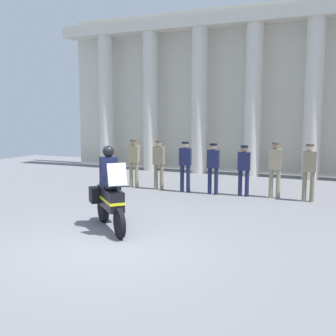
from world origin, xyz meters
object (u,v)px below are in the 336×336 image
officer_in_row_2 (185,162)px  officer_in_row_3 (213,164)px  officer_in_row_6 (309,168)px  officer_in_row_4 (244,166)px  officer_in_row_5 (275,165)px  motorcycle_with_rider (109,194)px  officer_in_row_0 (134,159)px  briefcase_on_ground (122,181)px  officer_in_row_1 (159,161)px

officer_in_row_2 → officer_in_row_3: 0.97m
officer_in_row_2 → officer_in_row_6: 3.92m
officer_in_row_3 → officer_in_row_2: bearing=-3.8°
officer_in_row_6 → officer_in_row_4: bearing=-6.3°
officer_in_row_2 → officer_in_row_6: (3.92, 0.02, 0.02)m
officer_in_row_5 → motorcycle_with_rider: size_ratio=0.93×
motorcycle_with_rider → officer_in_row_0: bearing=156.1°
officer_in_row_5 → motorcycle_with_rider: (-3.01, -4.90, -0.25)m
officer_in_row_5 → briefcase_on_ground: 5.49m
officer_in_row_2 → briefcase_on_ground: (-2.51, 0.18, -0.83)m
officer_in_row_3 → motorcycle_with_rider: bearing=73.2°
officer_in_row_0 → motorcycle_with_rider: bearing=107.2°
officer_in_row_4 → officer_in_row_5: (0.96, 0.08, 0.08)m
officer_in_row_3 → officer_in_row_5: 1.95m
officer_in_row_4 → officer_in_row_6: 1.96m
officer_in_row_4 → officer_in_row_1: bearing=-4.1°
officer_in_row_1 → officer_in_row_2: (1.01, -0.09, -0.01)m
briefcase_on_ground → officer_in_row_1: bearing=-3.3°
officer_in_row_0 → officer_in_row_4: officer_in_row_0 is taller
officer_in_row_1 → officer_in_row_5: size_ratio=0.97×
officer_in_row_0 → motorcycle_with_rider: motorcycle_with_rider is taller
officer_in_row_2 → officer_in_row_3: officer_in_row_2 is taller
officer_in_row_3 → officer_in_row_4: bearing=-178.9°
officer_in_row_0 → officer_in_row_6: size_ratio=0.99×
officer_in_row_4 → officer_in_row_3: bearing=1.1°
officer_in_row_0 → officer_in_row_3: bearing=173.2°
officer_in_row_1 → officer_in_row_2: bearing=170.5°
officer_in_row_0 → officer_in_row_3: size_ratio=1.03×
officer_in_row_5 → motorcycle_with_rider: motorcycle_with_rider is taller
officer_in_row_1 → motorcycle_with_rider: bearing=96.6°
officer_in_row_2 → officer_in_row_3: size_ratio=1.02×
officer_in_row_2 → motorcycle_with_rider: (-0.10, -4.73, -0.21)m
officer_in_row_1 → officer_in_row_6: bearing=175.0°
officer_in_row_6 → officer_in_row_3: bearing=-3.8°
officer_in_row_6 → officer_in_row_1: bearing=-5.0°
motorcycle_with_rider → briefcase_on_ground: 5.51m
officer_in_row_6 → briefcase_on_ground: 6.49m
officer_in_row_3 → briefcase_on_ground: bearing=-7.1°
officer_in_row_1 → officer_in_row_3: 1.98m
officer_in_row_2 → briefcase_on_ground: bearing=-8.3°
officer_in_row_3 → briefcase_on_ground: size_ratio=4.64×
officer_in_row_1 → officer_in_row_2: 1.02m
officer_in_row_5 → officer_in_row_6: (1.00, -0.15, -0.01)m
officer_in_row_0 → officer_in_row_2: bearing=171.7°
officer_in_row_5 → officer_in_row_3: bearing=0.7°
officer_in_row_6 → briefcase_on_ground: officer_in_row_6 is taller
officer_in_row_0 → officer_in_row_6: (5.92, -0.12, 0.01)m
officer_in_row_2 → officer_in_row_4: officer_in_row_2 is taller
officer_in_row_0 → officer_in_row_6: bearing=174.7°
officer_in_row_0 → officer_in_row_3: 2.98m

